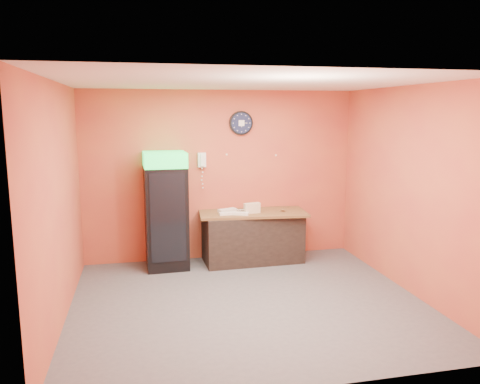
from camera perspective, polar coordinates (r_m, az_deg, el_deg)
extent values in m
plane|color=#47474C|center=(6.26, 0.97, -13.25)|extent=(4.50, 4.50, 0.00)
cube|color=#C65F37|center=(7.80, -2.36, 2.02)|extent=(4.50, 0.02, 2.80)
cube|color=#C65F37|center=(5.78, -21.25, -1.35)|extent=(0.02, 4.00, 2.80)
cube|color=#C65F37|center=(6.73, 19.99, 0.21)|extent=(0.02, 4.00, 2.80)
cube|color=white|center=(5.78, 1.05, 13.25)|extent=(4.50, 4.00, 0.02)
cube|color=black|center=(7.45, -8.98, -3.11)|extent=(0.66, 0.66, 1.61)
cube|color=#1BEB4B|center=(7.31, -9.17, 3.93)|extent=(0.66, 0.66, 0.23)
cube|color=black|center=(7.12, -8.92, -3.14)|extent=(0.53, 0.03, 1.38)
cube|color=black|center=(7.75, 1.54, -5.58)|extent=(1.61, 0.75, 0.80)
cylinder|color=black|center=(7.77, 0.13, 8.41)|extent=(0.39, 0.05, 0.39)
cylinder|color=#0F1433|center=(7.74, 0.18, 8.40)|extent=(0.34, 0.01, 0.34)
cube|color=white|center=(7.73, 0.19, 8.40)|extent=(0.10, 0.00, 0.10)
cube|color=white|center=(7.67, -4.68, 3.93)|extent=(0.13, 0.07, 0.24)
cube|color=white|center=(7.62, -4.63, 3.89)|extent=(0.05, 0.04, 0.19)
cube|color=brown|center=(7.65, 1.56, -2.57)|extent=(1.79, 0.91, 0.04)
cube|color=beige|center=(7.53, 1.48, -2.39)|extent=(0.27, 0.14, 0.06)
cube|color=beige|center=(7.52, 1.48, -1.97)|extent=(0.27, 0.14, 0.06)
cube|color=beige|center=(7.51, 1.48, -1.56)|extent=(0.27, 0.14, 0.06)
cube|color=silver|center=(7.42, -1.50, -2.64)|extent=(0.28, 0.12, 0.04)
cube|color=silver|center=(7.42, -0.03, -2.64)|extent=(0.31, 0.22, 0.04)
cube|color=silver|center=(7.67, -1.55, -2.22)|extent=(0.32, 0.22, 0.04)
cylinder|color=silver|center=(7.74, 0.68, -2.04)|extent=(0.06, 0.06, 0.06)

